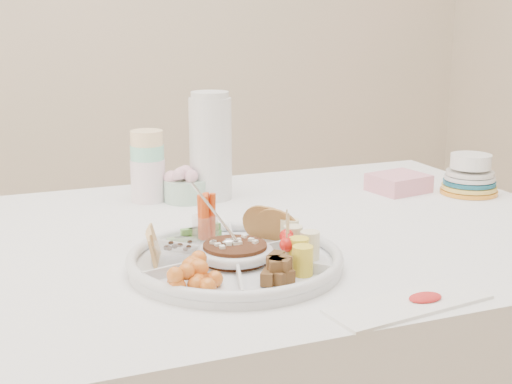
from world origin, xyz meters
name	(u,v)px	position (x,y,z in m)	size (l,w,h in m)	color
party_tray	(235,257)	(-0.08, -0.19, 0.78)	(0.38, 0.38, 0.04)	silver
bean_dip	(235,253)	(-0.08, -0.19, 0.79)	(0.11, 0.11, 0.04)	black
tortillas	(265,226)	(0.02, -0.10, 0.80)	(0.11, 0.11, 0.07)	brown
carrot_cucumber	(197,218)	(-0.11, -0.07, 0.82)	(0.10, 0.10, 0.09)	#E94E16
pita_raisins	(161,247)	(-0.20, -0.16, 0.80)	(0.12, 0.12, 0.07)	tan
cherries	(199,273)	(-0.17, -0.28, 0.79)	(0.12, 0.12, 0.05)	orange
granola_chunks	(279,270)	(-0.05, -0.32, 0.79)	(0.09, 0.09, 0.04)	#3B2414
banana_tomato	(307,235)	(0.05, -0.23, 0.82)	(0.11, 0.11, 0.09)	#F1EA75
cup_stack	(147,154)	(-0.11, 0.33, 0.87)	(0.08, 0.08, 0.23)	silver
thermos	(211,145)	(0.04, 0.30, 0.89)	(0.10, 0.10, 0.27)	silver
flower_bowl	(186,185)	(-0.03, 0.29, 0.80)	(0.11, 0.11, 0.08)	#AEC1B5
napkin_stack	(399,183)	(0.50, 0.18, 0.78)	(0.13, 0.12, 0.04)	pink
plate_stack	(470,176)	(0.66, 0.10, 0.80)	(0.14, 0.14, 0.09)	yellow
placemat	(409,304)	(0.12, -0.45, 0.76)	(0.27, 0.09, 0.01)	silver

